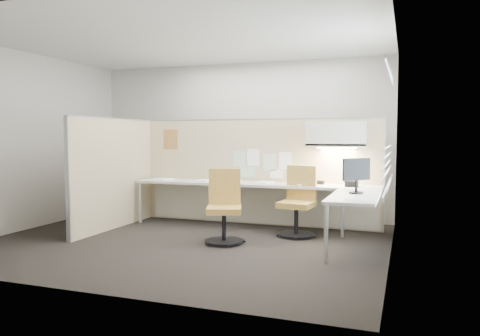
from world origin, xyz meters
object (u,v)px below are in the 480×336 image
at_px(desk, 271,193).
at_px(monitor, 356,173).
at_px(phone, 351,183).
at_px(chair_right, 298,204).
at_px(chair_left, 224,209).

distance_m(desk, monitor, 1.60).
height_order(monitor, phone, monitor).
bearing_deg(desk, monitor, -27.93).
relative_size(chair_right, phone, 4.51).
height_order(chair_left, chair_right, chair_right).
bearing_deg(chair_left, chair_right, 22.24).
bearing_deg(phone, desk, 179.48).
distance_m(chair_right, phone, 0.86).
height_order(chair_right, monitor, monitor).
bearing_deg(desk, chair_right, -23.32).
bearing_deg(chair_left, monitor, -11.06).
bearing_deg(chair_right, chair_left, -131.99).
distance_m(chair_left, monitor, 1.86).
bearing_deg(monitor, chair_right, 104.00).
height_order(chair_left, phone, chair_left).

